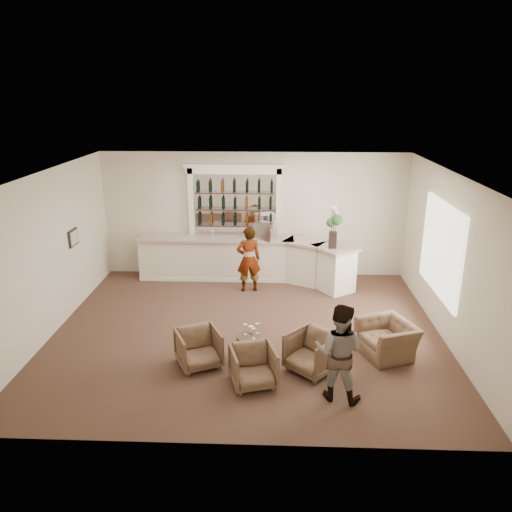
{
  "coord_description": "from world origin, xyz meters",
  "views": [
    {
      "loc": [
        0.57,
        -9.38,
        4.8
      ],
      "look_at": [
        0.16,
        0.9,
        1.37
      ],
      "focal_mm": 35.0,
      "sensor_mm": 36.0,
      "label": 1
    }
  ],
  "objects_px": {
    "armchair_left": "(199,348)",
    "espresso_machine": "(265,231)",
    "sommelier": "(249,259)",
    "flower_vase": "(333,224)",
    "cocktail_table": "(252,347)",
    "armchair_center": "(253,366)",
    "bar_counter": "(247,259)",
    "guest": "(339,352)",
    "armchair_far": "(387,339)",
    "armchair_right": "(312,352)"
  },
  "relations": [
    {
      "from": "cocktail_table",
      "to": "guest",
      "type": "bearing_deg",
      "value": -38.22
    },
    {
      "from": "guest",
      "to": "flower_vase",
      "type": "distance_m",
      "value": 4.66
    },
    {
      "from": "armchair_right",
      "to": "flower_vase",
      "type": "bearing_deg",
      "value": 121.85
    },
    {
      "from": "cocktail_table",
      "to": "armchair_center",
      "type": "bearing_deg",
      "value": -85.7
    },
    {
      "from": "guest",
      "to": "cocktail_table",
      "type": "bearing_deg",
      "value": -19.97
    },
    {
      "from": "armchair_right",
      "to": "espresso_machine",
      "type": "xyz_separation_m",
      "value": [
        -0.94,
        4.44,
        0.99
      ]
    },
    {
      "from": "bar_counter",
      "to": "armchair_left",
      "type": "bearing_deg",
      "value": -98.25
    },
    {
      "from": "armchair_center",
      "to": "bar_counter",
      "type": "bearing_deg",
      "value": 78.51
    },
    {
      "from": "armchair_left",
      "to": "espresso_machine",
      "type": "height_order",
      "value": "espresso_machine"
    },
    {
      "from": "sommelier",
      "to": "flower_vase",
      "type": "relative_size",
      "value": 1.55
    },
    {
      "from": "sommelier",
      "to": "espresso_machine",
      "type": "bearing_deg",
      "value": -131.18
    },
    {
      "from": "armchair_left",
      "to": "armchair_center",
      "type": "height_order",
      "value": "armchair_left"
    },
    {
      "from": "cocktail_table",
      "to": "armchair_right",
      "type": "height_order",
      "value": "armchair_right"
    },
    {
      "from": "cocktail_table",
      "to": "flower_vase",
      "type": "distance_m",
      "value": 4.14
    },
    {
      "from": "armchair_center",
      "to": "armchair_right",
      "type": "distance_m",
      "value": 1.14
    },
    {
      "from": "cocktail_table",
      "to": "sommelier",
      "type": "bearing_deg",
      "value": 94.1
    },
    {
      "from": "guest",
      "to": "espresso_machine",
      "type": "xyz_separation_m",
      "value": [
        -1.3,
        5.24,
        0.53
      ]
    },
    {
      "from": "espresso_machine",
      "to": "armchair_left",
      "type": "bearing_deg",
      "value": -79.37
    },
    {
      "from": "bar_counter",
      "to": "armchair_center",
      "type": "relative_size",
      "value": 7.63
    },
    {
      "from": "bar_counter",
      "to": "sommelier",
      "type": "bearing_deg",
      "value": -83.77
    },
    {
      "from": "bar_counter",
      "to": "armchair_right",
      "type": "height_order",
      "value": "bar_counter"
    },
    {
      "from": "cocktail_table",
      "to": "sommelier",
      "type": "distance_m",
      "value": 3.45
    },
    {
      "from": "cocktail_table",
      "to": "sommelier",
      "type": "height_order",
      "value": "sommelier"
    },
    {
      "from": "guest",
      "to": "sommelier",
      "type": "bearing_deg",
      "value": -51.3
    },
    {
      "from": "guest",
      "to": "armchair_far",
      "type": "distance_m",
      "value": 1.87
    },
    {
      "from": "espresso_machine",
      "to": "sommelier",
      "type": "bearing_deg",
      "value": -93.86
    },
    {
      "from": "sommelier",
      "to": "flower_vase",
      "type": "distance_m",
      "value": 2.24
    },
    {
      "from": "sommelier",
      "to": "guest",
      "type": "bearing_deg",
      "value": 98.03
    },
    {
      "from": "sommelier",
      "to": "guest",
      "type": "xyz_separation_m",
      "value": [
        1.69,
        -4.53,
        -0.0
      ]
    },
    {
      "from": "espresso_machine",
      "to": "armchair_center",
      "type": "bearing_deg",
      "value": -66.11
    },
    {
      "from": "sommelier",
      "to": "armchair_center",
      "type": "relative_size",
      "value": 2.21
    },
    {
      "from": "bar_counter",
      "to": "armchair_left",
      "type": "height_order",
      "value": "bar_counter"
    },
    {
      "from": "bar_counter",
      "to": "guest",
      "type": "relative_size",
      "value": 3.46
    },
    {
      "from": "armchair_left",
      "to": "espresso_machine",
      "type": "relative_size",
      "value": 1.55
    },
    {
      "from": "armchair_center",
      "to": "armchair_far",
      "type": "bearing_deg",
      "value": 8.19
    },
    {
      "from": "cocktail_table",
      "to": "armchair_center",
      "type": "relative_size",
      "value": 0.76
    },
    {
      "from": "armchair_far",
      "to": "sommelier",
      "type": "bearing_deg",
      "value": -159.62
    },
    {
      "from": "armchair_right",
      "to": "armchair_far",
      "type": "xyz_separation_m",
      "value": [
        1.45,
        0.63,
        -0.04
      ]
    },
    {
      "from": "sommelier",
      "to": "armchair_center",
      "type": "bearing_deg",
      "value": 81.72
    },
    {
      "from": "guest",
      "to": "flower_vase",
      "type": "xyz_separation_m",
      "value": [
        0.36,
        4.56,
        0.91
      ]
    },
    {
      "from": "cocktail_table",
      "to": "sommelier",
      "type": "xyz_separation_m",
      "value": [
        -0.24,
        3.39,
        0.58
      ]
    },
    {
      "from": "armchair_left",
      "to": "armchair_center",
      "type": "distance_m",
      "value": 1.17
    },
    {
      "from": "armchair_left",
      "to": "armchair_right",
      "type": "relative_size",
      "value": 0.95
    },
    {
      "from": "sommelier",
      "to": "espresso_machine",
      "type": "height_order",
      "value": "sommelier"
    },
    {
      "from": "armchair_left",
      "to": "espresso_machine",
      "type": "bearing_deg",
      "value": 50.28
    },
    {
      "from": "armchair_far",
      "to": "espresso_machine",
      "type": "xyz_separation_m",
      "value": [
        -2.4,
        3.81,
        1.03
      ]
    },
    {
      "from": "guest",
      "to": "armchair_right",
      "type": "distance_m",
      "value": 0.99
    },
    {
      "from": "guest",
      "to": "armchair_far",
      "type": "bearing_deg",
      "value": -109.24
    },
    {
      "from": "sommelier",
      "to": "armchair_right",
      "type": "relative_size",
      "value": 2.07
    },
    {
      "from": "flower_vase",
      "to": "guest",
      "type": "bearing_deg",
      "value": -94.47
    }
  ]
}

